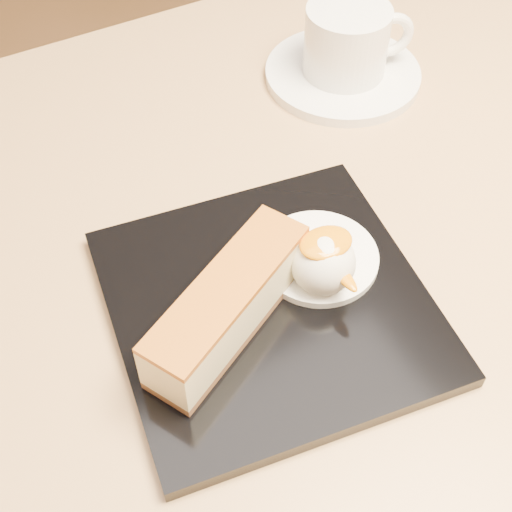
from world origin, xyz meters
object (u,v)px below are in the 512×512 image
dessert_plate (269,305)px  ice_cream_scoop (323,263)px  coffee_cup (349,39)px  cheesecake (228,305)px  saucer (343,74)px  table (319,384)px

dessert_plate → ice_cream_scoop: bearing=-7.1°
ice_cream_scoop → coffee_cup: coffee_cup is taller
cheesecake → saucer: cheesecake is taller
dessert_plate → cheesecake: cheesecake is taller
table → ice_cream_scoop: (-0.02, -0.01, 0.19)m
table → cheesecake: 0.21m
cheesecake → saucer: 0.32m
ice_cream_scoop → saucer: size_ratio=0.31×
table → coffee_cup: coffee_cup is taller
table → dessert_plate: size_ratio=3.64×
dessert_plate → table: bearing=0.1°
dessert_plate → coffee_cup: 0.29m
ice_cream_scoop → coffee_cup: 0.27m
table → saucer: (0.14, 0.21, 0.16)m
saucer → table: bearing=-124.7°
dessert_plate → saucer: bearing=46.2°
table → cheesecake: (-0.09, -0.01, 0.19)m
ice_cream_scoop → coffee_cup: bearing=52.8°
dessert_plate → cheesecake: size_ratio=1.51×
table → cheesecake: cheesecake is taller
cheesecake → saucer: bearing=14.2°
coffee_cup → table: bearing=-108.9°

